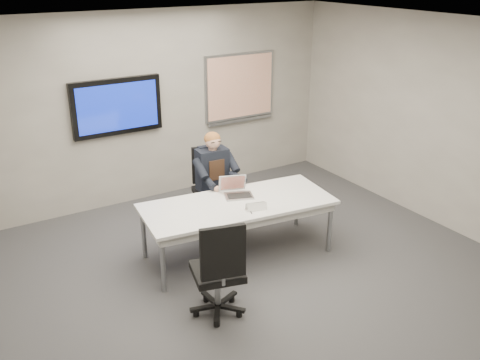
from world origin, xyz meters
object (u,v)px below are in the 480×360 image
office_chair_near (219,286)px  seated_person (219,193)px  office_chair_far (211,200)px  laptop (236,190)px  conference_table (238,209)px

office_chair_near → seated_person: bearing=-105.2°
office_chair_far → seated_person: 0.33m
seated_person → laptop: seated_person is taller
conference_table → seated_person: 0.73m
laptop → office_chair_far: bearing=106.2°
conference_table → seated_person: (0.14, 0.71, -0.09)m
office_chair_near → office_chair_far: bearing=-102.2°
seated_person → office_chair_far: bearing=91.6°
office_chair_far → office_chair_near: size_ratio=0.95×
office_chair_near → seated_person: size_ratio=0.83×
office_chair_far → laptop: size_ratio=2.51×
office_chair_far → office_chair_near: bearing=-102.7°
conference_table → office_chair_near: 1.29m
office_chair_far → conference_table: bearing=-85.2°
conference_table → office_chair_far: size_ratio=2.26×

